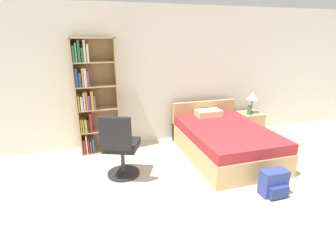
{
  "coord_description": "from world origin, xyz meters",
  "views": [
    {
      "loc": [
        -1.79,
        -1.72,
        2.06
      ],
      "look_at": [
        -0.65,
        1.98,
        0.72
      ],
      "focal_mm": 28.0,
      "sensor_mm": 36.0,
      "label": 1
    }
  ],
  "objects_px": {
    "bed": "(224,140)",
    "water_bottle": "(249,110)",
    "office_chair": "(120,148)",
    "nightstand": "(249,124)",
    "table_lamp": "(252,97)",
    "bookshelf": "(92,97)",
    "backpack_blue": "(274,183)"
  },
  "relations": [
    {
      "from": "bookshelf",
      "to": "backpack_blue",
      "type": "distance_m",
      "value": 3.24
    },
    {
      "from": "office_chair",
      "to": "bed",
      "type": "bearing_deg",
      "value": 8.15
    },
    {
      "from": "bookshelf",
      "to": "table_lamp",
      "type": "distance_m",
      "value": 3.21
    },
    {
      "from": "office_chair",
      "to": "water_bottle",
      "type": "xyz_separation_m",
      "value": [
        2.76,
        0.9,
        0.1
      ]
    },
    {
      "from": "office_chair",
      "to": "water_bottle",
      "type": "relative_size",
      "value": 5.23
    },
    {
      "from": "bed",
      "to": "table_lamp",
      "type": "distance_m",
      "value": 1.38
    },
    {
      "from": "bookshelf",
      "to": "nightstand",
      "type": "xyz_separation_m",
      "value": [
        3.2,
        -0.11,
        -0.79
      ]
    },
    {
      "from": "backpack_blue",
      "to": "table_lamp",
      "type": "bearing_deg",
      "value": 64.71
    },
    {
      "from": "nightstand",
      "to": "backpack_blue",
      "type": "height_order",
      "value": "nightstand"
    },
    {
      "from": "office_chair",
      "to": "nightstand",
      "type": "relative_size",
      "value": 2.03
    },
    {
      "from": "office_chair",
      "to": "table_lamp",
      "type": "bearing_deg",
      "value": 19.19
    },
    {
      "from": "bookshelf",
      "to": "bed",
      "type": "bearing_deg",
      "value": -21.22
    },
    {
      "from": "office_chair",
      "to": "backpack_blue",
      "type": "relative_size",
      "value": 2.82
    },
    {
      "from": "bed",
      "to": "nightstand",
      "type": "distance_m",
      "value": 1.26
    },
    {
      "from": "bed",
      "to": "water_bottle",
      "type": "distance_m",
      "value": 1.14
    },
    {
      "from": "bed",
      "to": "office_chair",
      "type": "bearing_deg",
      "value": -171.85
    },
    {
      "from": "nightstand",
      "to": "backpack_blue",
      "type": "relative_size",
      "value": 1.39
    },
    {
      "from": "water_bottle",
      "to": "nightstand",
      "type": "bearing_deg",
      "value": 43.13
    },
    {
      "from": "bed",
      "to": "backpack_blue",
      "type": "height_order",
      "value": "bed"
    },
    {
      "from": "nightstand",
      "to": "table_lamp",
      "type": "distance_m",
      "value": 0.6
    },
    {
      "from": "office_chair",
      "to": "water_bottle",
      "type": "distance_m",
      "value": 2.9
    },
    {
      "from": "water_bottle",
      "to": "backpack_blue",
      "type": "relative_size",
      "value": 0.54
    },
    {
      "from": "backpack_blue",
      "to": "nightstand",
      "type": "bearing_deg",
      "value": 64.87
    },
    {
      "from": "water_bottle",
      "to": "backpack_blue",
      "type": "xyz_separation_m",
      "value": [
        -0.85,
        -1.96,
        -0.42
      ]
    },
    {
      "from": "office_chair",
      "to": "water_bottle",
      "type": "height_order",
      "value": "office_chair"
    },
    {
      "from": "bookshelf",
      "to": "office_chair",
      "type": "bearing_deg",
      "value": -73.7
    },
    {
      "from": "bed",
      "to": "water_bottle",
      "type": "xyz_separation_m",
      "value": [
        0.89,
        0.63,
        0.32
      ]
    },
    {
      "from": "bookshelf",
      "to": "table_lamp",
      "type": "xyz_separation_m",
      "value": [
        3.21,
        -0.12,
        -0.18
      ]
    },
    {
      "from": "nightstand",
      "to": "office_chair",
      "type": "bearing_deg",
      "value": -160.66
    },
    {
      "from": "table_lamp",
      "to": "water_bottle",
      "type": "bearing_deg",
      "value": -139.69
    },
    {
      "from": "bookshelf",
      "to": "office_chair",
      "type": "height_order",
      "value": "bookshelf"
    },
    {
      "from": "bookshelf",
      "to": "table_lamp",
      "type": "bearing_deg",
      "value": -2.06
    }
  ]
}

